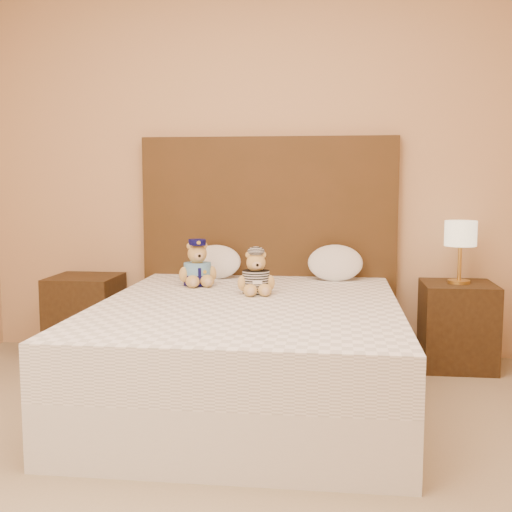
{
  "coord_description": "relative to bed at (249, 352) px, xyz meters",
  "views": [
    {
      "loc": [
        0.45,
        -2.18,
        1.2
      ],
      "look_at": [
        0.01,
        1.45,
        0.77
      ],
      "focal_mm": 45.0,
      "sensor_mm": 36.0,
      "label": 1
    }
  ],
  "objects": [
    {
      "name": "lamp",
      "position": [
        1.25,
        0.8,
        0.57
      ],
      "size": [
        0.2,
        0.2,
        0.4
      ],
      "color": "gold",
      "rests_on": "nightstand_right"
    },
    {
      "name": "teddy_prisoner",
      "position": [
        0.01,
        0.25,
        0.4
      ],
      "size": [
        0.27,
        0.27,
        0.25
      ],
      "primitive_type": null,
      "rotation": [
        0.0,
        0.0,
        0.24
      ],
      "color": "tan",
      "rests_on": "bed"
    },
    {
      "name": "room_walls",
      "position": [
        0.0,
        -0.74,
        1.53
      ],
      "size": [
        4.04,
        4.52,
        2.72
      ],
      "color": "tan",
      "rests_on": "ground"
    },
    {
      "name": "pillow_right",
      "position": [
        0.46,
        0.83,
        0.4
      ],
      "size": [
        0.36,
        0.23,
        0.25
      ],
      "primitive_type": "ellipsoid",
      "color": "white",
      "rests_on": "bed"
    },
    {
      "name": "nightstand_left",
      "position": [
        -1.25,
        0.8,
        -0.0
      ],
      "size": [
        0.45,
        0.45,
        0.55
      ],
      "primitive_type": "cube",
      "color": "#382612",
      "rests_on": "ground"
    },
    {
      "name": "teddy_police",
      "position": [
        -0.39,
        0.51,
        0.42
      ],
      "size": [
        0.32,
        0.31,
        0.29
      ],
      "primitive_type": null,
      "rotation": [
        0.0,
        0.0,
        0.39
      ],
      "color": "tan",
      "rests_on": "bed"
    },
    {
      "name": "headboard",
      "position": [
        0.0,
        1.01,
        0.47
      ],
      "size": [
        1.75,
        0.08,
        1.5
      ],
      "primitive_type": "cube",
      "color": "#482D15",
      "rests_on": "ground"
    },
    {
      "name": "bed",
      "position": [
        0.0,
        0.0,
        0.0
      ],
      "size": [
        1.6,
        2.0,
        0.55
      ],
      "color": "white",
      "rests_on": "ground"
    },
    {
      "name": "ground",
      "position": [
        0.0,
        -1.2,
        -0.28
      ],
      "size": [
        4.0,
        4.5,
        0.0
      ],
      "primitive_type": "cube",
      "color": "tan",
      "rests_on": "ground"
    },
    {
      "name": "nightstand_right",
      "position": [
        1.25,
        0.8,
        -0.0
      ],
      "size": [
        0.45,
        0.45,
        0.55
      ],
      "primitive_type": "cube",
      "color": "#382612",
      "rests_on": "ground"
    },
    {
      "name": "pillow_left",
      "position": [
        -0.34,
        0.83,
        0.4
      ],
      "size": [
        0.34,
        0.22,
        0.24
      ],
      "primitive_type": "ellipsoid",
      "color": "white",
      "rests_on": "bed"
    }
  ]
}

